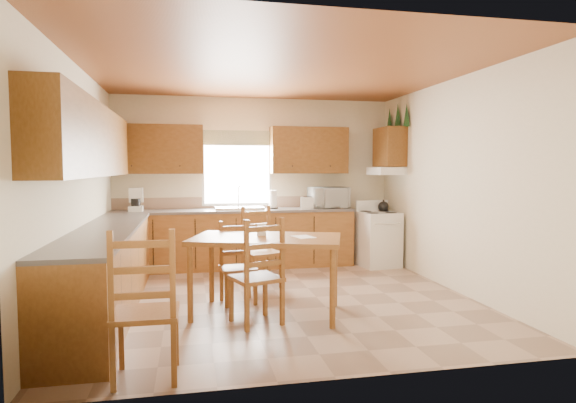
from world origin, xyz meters
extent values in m
plane|color=#937760|center=(0.00, 0.00, 0.00)|extent=(4.50, 4.50, 0.00)
plane|color=brown|center=(0.00, 0.00, 2.70)|extent=(4.50, 4.50, 0.00)
plane|color=beige|center=(-2.25, 0.00, 1.35)|extent=(4.50, 4.50, 0.00)
plane|color=beige|center=(2.25, 0.00, 1.35)|extent=(4.50, 4.50, 0.00)
plane|color=beige|center=(0.00, 2.25, 1.35)|extent=(4.50, 4.50, 0.00)
plane|color=beige|center=(0.00, -2.25, 1.35)|extent=(4.50, 4.50, 0.00)
cube|color=brown|center=(-0.38, 1.95, 0.44)|extent=(3.75, 0.60, 0.88)
cube|color=brown|center=(-1.95, -0.15, 0.44)|extent=(0.60, 3.60, 0.88)
cube|color=#58524F|center=(-0.38, 1.95, 0.90)|extent=(3.75, 0.63, 0.04)
cube|color=#58524F|center=(-1.95, -0.15, 0.90)|extent=(0.63, 3.60, 0.04)
cube|color=#8F6F58|center=(-0.38, 2.24, 1.01)|extent=(3.75, 0.01, 0.18)
cube|color=brown|center=(-1.55, 2.08, 1.85)|extent=(1.41, 0.33, 0.75)
cube|color=brown|center=(0.86, 2.08, 1.85)|extent=(1.25, 0.33, 0.75)
cube|color=brown|center=(-2.08, -0.15, 1.85)|extent=(0.33, 3.60, 0.75)
cube|color=brown|center=(2.08, 1.65, 1.90)|extent=(0.33, 0.62, 0.62)
cube|color=silver|center=(2.03, 1.65, 1.52)|extent=(0.44, 0.62, 0.12)
cube|color=silver|center=(-0.30, 2.22, 1.55)|extent=(1.13, 0.02, 1.18)
cube|color=white|center=(-0.30, 2.21, 1.55)|extent=(1.05, 0.01, 1.10)
cube|color=#485C33|center=(-0.30, 2.19, 2.05)|extent=(1.19, 0.01, 0.24)
cube|color=silver|center=(-0.30, 1.95, 0.94)|extent=(0.75, 0.45, 0.04)
cone|color=#1A431D|center=(2.21, 1.33, 2.38)|extent=(0.22, 0.22, 0.36)
cone|color=#1A431D|center=(2.21, 1.65, 2.42)|extent=(0.22, 0.22, 0.36)
cone|color=#1A431D|center=(2.21, 1.97, 2.38)|extent=(0.22, 0.22, 0.36)
cube|color=silver|center=(1.88, 1.59, 0.42)|extent=(0.63, 0.65, 0.85)
cube|color=silver|center=(-1.85, 1.94, 1.11)|extent=(0.31, 0.34, 0.38)
cylinder|color=white|center=(0.24, 1.96, 1.07)|extent=(0.16, 0.16, 0.29)
cube|color=silver|center=(0.79, 1.88, 1.01)|extent=(0.25, 0.18, 0.18)
imported|color=silver|center=(1.16, 1.95, 1.09)|extent=(0.59, 0.44, 0.34)
cube|color=brown|center=(-0.26, -0.55, 0.42)|extent=(1.76, 1.34, 0.84)
cube|color=brown|center=(-1.38, -1.93, 0.56)|extent=(0.48, 0.46, 1.13)
cube|color=brown|center=(-0.41, -0.84, 0.53)|extent=(0.56, 0.55, 1.07)
cube|color=brown|center=(-0.13, 0.63, 0.52)|extent=(0.55, 0.53, 1.05)
cube|color=brown|center=(-0.52, -0.06, 0.47)|extent=(0.43, 0.42, 0.93)
cube|color=white|center=(0.13, -0.63, 0.84)|extent=(0.24, 0.29, 0.00)
cube|color=white|center=(-0.30, -0.45, 0.90)|extent=(0.10, 0.04, 0.13)
camera|label=1|loc=(-1.05, -5.58, 1.57)|focal=30.00mm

